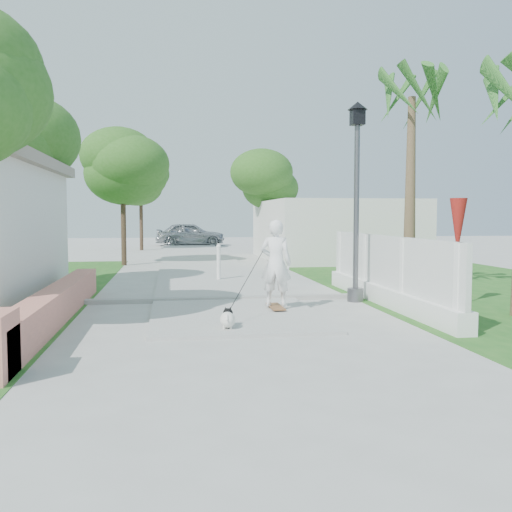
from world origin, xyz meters
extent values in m
plane|color=#B7B7B2|center=(0.00, 0.00, 0.00)|extent=(90.00, 90.00, 0.00)
cube|color=#B7B7B2|center=(0.00, 20.00, 0.03)|extent=(3.20, 36.00, 0.06)
cube|color=#999993|center=(0.00, 6.00, 0.05)|extent=(6.50, 0.25, 0.10)
cube|color=#215B1D|center=(7.00, 8.00, 0.01)|extent=(8.00, 20.00, 0.01)
cube|color=#DF8572|center=(-3.30, 4.00, 0.30)|extent=(0.45, 8.00, 0.60)
cube|color=white|center=(3.40, 5.00, 0.20)|extent=(0.35, 7.00, 0.40)
cube|color=white|center=(3.40, 5.00, 0.95)|extent=(0.10, 7.00, 1.10)
cube|color=white|center=(3.40, 1.80, 0.75)|extent=(0.14, 0.14, 1.50)
cube|color=white|center=(3.40, 4.00, 0.75)|extent=(0.14, 0.14, 1.50)
cube|color=white|center=(3.40, 6.20, 0.75)|extent=(0.14, 0.14, 1.50)
cube|color=white|center=(3.40, 8.20, 0.75)|extent=(0.14, 0.14, 1.50)
cube|color=silver|center=(6.00, 18.00, 1.30)|extent=(6.00, 8.00, 2.60)
cylinder|color=#59595E|center=(2.90, 5.50, 0.15)|extent=(0.36, 0.36, 0.30)
cylinder|color=#59595E|center=(2.90, 5.50, 2.00)|extent=(0.12, 0.12, 4.00)
cube|color=black|center=(2.90, 5.50, 4.10)|extent=(0.28, 0.28, 0.35)
cone|color=black|center=(2.90, 5.50, 4.35)|extent=(0.44, 0.44, 0.18)
cylinder|color=white|center=(0.20, 10.00, 0.50)|extent=(0.12, 0.12, 1.00)
sphere|color=white|center=(0.20, 10.00, 1.02)|extent=(0.14, 0.14, 0.14)
cylinder|color=#59595E|center=(4.80, 4.50, 1.00)|extent=(0.04, 0.04, 2.00)
cone|color=#AB2218|center=(4.80, 4.50, 1.70)|extent=(0.36, 0.36, 1.20)
ellipsoid|color=#2A5E1B|center=(-5.30, 8.30, 3.60)|extent=(2.72, 2.72, 2.05)
cylinder|color=#4C3826|center=(-3.00, 16.00, 1.92)|extent=(0.20, 0.20, 3.85)
ellipsoid|color=#2A5E1B|center=(-3.00, 16.00, 3.58)|extent=(3.40, 3.40, 2.55)
ellipsoid|color=#2A5E1B|center=(-2.80, 15.80, 3.92)|extent=(2.89, 2.89, 2.18)
ellipsoid|color=#2A5E1B|center=(-3.20, 16.20, 4.28)|extent=(2.55, 2.55, 1.90)
cylinder|color=#4C3826|center=(3.20, 20.00, 1.75)|extent=(0.20, 0.20, 3.50)
ellipsoid|color=#2A5E1B|center=(3.20, 20.00, 3.25)|extent=(3.00, 3.00, 2.25)
ellipsoid|color=#2A5E1B|center=(3.40, 19.80, 3.60)|extent=(2.55, 2.55, 1.92)
ellipsoid|color=#2A5E1B|center=(3.00, 20.20, 3.95)|extent=(2.25, 2.25, 1.68)
cylinder|color=#4C3826|center=(-2.80, 26.00, 1.92)|extent=(0.20, 0.20, 3.85)
ellipsoid|color=#2A5E1B|center=(-2.80, 26.00, 3.58)|extent=(3.20, 3.20, 2.40)
ellipsoid|color=#2A5E1B|center=(-2.60, 25.80, 3.92)|extent=(2.72, 2.72, 2.05)
ellipsoid|color=#2A5E1B|center=(-3.00, 26.20, 4.28)|extent=(2.40, 2.40, 1.79)
cone|color=brown|center=(4.60, 6.50, 2.40)|extent=(0.32, 0.32, 4.80)
cube|color=brown|center=(0.88, 4.45, 0.10)|extent=(0.58, 0.93, 0.02)
imported|color=white|center=(0.88, 4.45, 0.98)|extent=(0.75, 0.63, 1.74)
cylinder|color=gray|center=(0.80, 4.13, 0.03)|extent=(0.03, 0.06, 0.06)
cylinder|color=gray|center=(0.96, 4.13, 0.03)|extent=(0.03, 0.06, 0.06)
cylinder|color=gray|center=(0.80, 4.78, 0.03)|extent=(0.03, 0.06, 0.06)
cylinder|color=gray|center=(0.96, 4.78, 0.03)|extent=(0.03, 0.06, 0.06)
ellipsoid|color=white|center=(-0.29, 2.59, 0.20)|extent=(0.30, 0.44, 0.26)
sphere|color=black|center=(-0.26, 2.78, 0.28)|extent=(0.17, 0.17, 0.17)
sphere|color=white|center=(-0.25, 2.86, 0.26)|extent=(0.08, 0.08, 0.08)
cone|color=black|center=(-0.30, 2.79, 0.36)|extent=(0.05, 0.05, 0.06)
cone|color=black|center=(-0.22, 2.78, 0.36)|extent=(0.05, 0.05, 0.06)
cylinder|color=white|center=(-0.33, 2.69, 0.06)|extent=(0.04, 0.04, 0.12)
cylinder|color=white|center=(-0.22, 2.68, 0.06)|extent=(0.04, 0.04, 0.12)
cylinder|color=white|center=(-0.36, 2.50, 0.06)|extent=(0.04, 0.04, 0.12)
cylinder|color=white|center=(-0.24, 2.48, 0.06)|extent=(0.04, 0.04, 0.12)
cylinder|color=white|center=(-0.31, 2.39, 0.27)|extent=(0.04, 0.10, 0.10)
imported|color=#A9ADB1|center=(0.12, 30.70, 0.76)|extent=(4.51, 1.92, 1.52)
camera|label=1|loc=(-1.23, -6.76, 1.92)|focal=40.00mm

